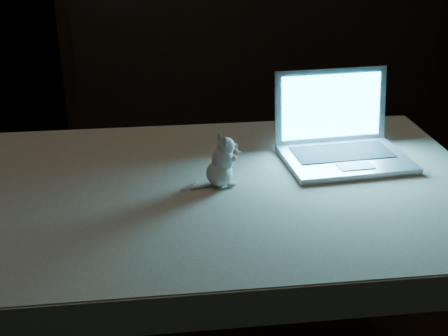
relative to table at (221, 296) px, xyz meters
name	(u,v)px	position (x,y,z in m)	size (l,w,h in m)	color
table	(221,296)	(0.00, 0.00, 0.00)	(1.48, 0.95, 0.79)	black
tablecloth	(243,194)	(0.07, 0.01, 0.36)	(1.58, 1.05, 0.10)	beige
laptop	(349,123)	(0.43, 0.06, 0.54)	(0.39, 0.34, 0.27)	silver
plush_mouse	(219,161)	(0.00, 0.00, 0.48)	(0.11, 0.11, 0.16)	silver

